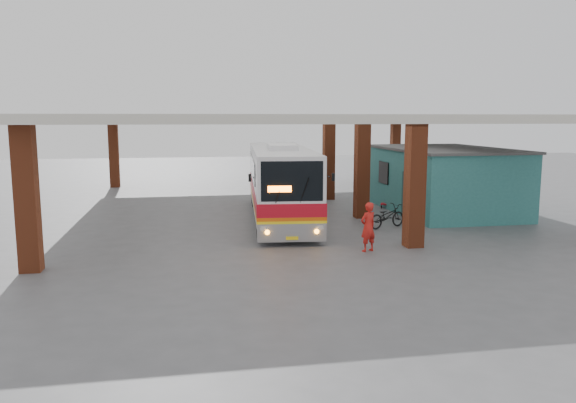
# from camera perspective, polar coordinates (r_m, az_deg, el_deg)

# --- Properties ---
(ground) EXTENTS (90.00, 90.00, 0.00)m
(ground) POSITION_cam_1_polar(r_m,az_deg,el_deg) (22.42, 2.44, -3.20)
(ground) COLOR #515154
(ground) RESTS_ON ground
(brick_columns) EXTENTS (20.10, 21.60, 4.35)m
(brick_columns) POSITION_cam_1_polar(r_m,az_deg,el_deg) (27.25, 3.07, 3.50)
(brick_columns) COLOR brown
(brick_columns) RESTS_ON ground
(canopy_roof) EXTENTS (21.00, 23.00, 0.30)m
(canopy_roof) POSITION_cam_1_polar(r_m,az_deg,el_deg) (28.42, 0.55, 8.41)
(canopy_roof) COLOR beige
(canopy_roof) RESTS_ON brick_columns
(shop_building) EXTENTS (5.20, 8.20, 3.11)m
(shop_building) POSITION_cam_1_polar(r_m,az_deg,el_deg) (28.42, 15.53, 2.17)
(shop_building) COLOR #2C6F6D
(shop_building) RESTS_ON ground
(coach_bus) EXTENTS (3.57, 11.93, 3.43)m
(coach_bus) POSITION_cam_1_polar(r_m,az_deg,el_deg) (25.33, -0.81, 2.06)
(coach_bus) COLOR silver
(coach_bus) RESTS_ON ground
(motorcycle) EXTENTS (1.98, 1.36, 0.99)m
(motorcycle) POSITION_cam_1_polar(r_m,az_deg,el_deg) (23.68, 10.03, -1.48)
(motorcycle) COLOR black
(motorcycle) RESTS_ON ground
(pedestrian) EXTENTS (0.73, 0.62, 1.70)m
(pedestrian) POSITION_cam_1_polar(r_m,az_deg,el_deg) (19.35, 8.13, -2.58)
(pedestrian) COLOR red
(pedestrian) RESTS_ON ground
(red_chair) EXTENTS (0.55, 0.55, 0.79)m
(red_chair) POSITION_cam_1_polar(r_m,az_deg,el_deg) (28.77, 10.02, 0.02)
(red_chair) COLOR #B3131A
(red_chair) RESTS_ON ground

